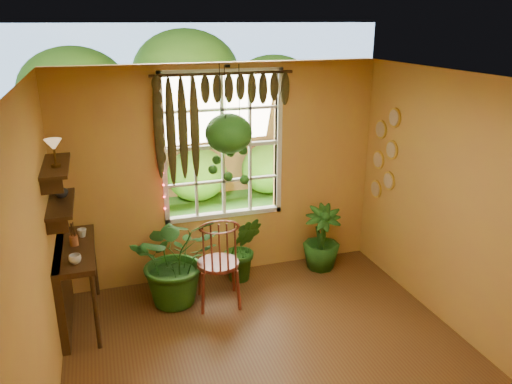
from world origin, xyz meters
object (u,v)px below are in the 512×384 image
counter_ledge (67,278)px  hanging_basket (229,138)px  potted_plant_mid (243,248)px  potted_plant_left (176,258)px  windsor_chair (219,275)px

counter_ledge → hanging_basket: bearing=11.9°
counter_ledge → potted_plant_mid: (2.06, 0.37, -0.12)m
counter_ledge → potted_plant_left: size_ratio=1.06×
hanging_basket → potted_plant_left: bearing=-156.9°
potted_plant_mid → counter_ledge: bearing=-169.9°
potted_plant_left → hanging_basket: size_ratio=0.81×
counter_ledge → potted_plant_left: (1.18, 0.09, 0.01)m
potted_plant_mid → hanging_basket: size_ratio=0.62×
counter_ledge → potted_plant_mid: size_ratio=1.38×
potted_plant_mid → hanging_basket: hanging_basket is taller
counter_ledge → potted_plant_mid: bearing=10.1°
windsor_chair → potted_plant_mid: bearing=54.8°
windsor_chair → potted_plant_left: (-0.45, 0.20, 0.19)m
potted_plant_mid → hanging_basket: (-0.14, 0.04, 1.43)m
windsor_chair → counter_ledge: bearing=-177.0°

